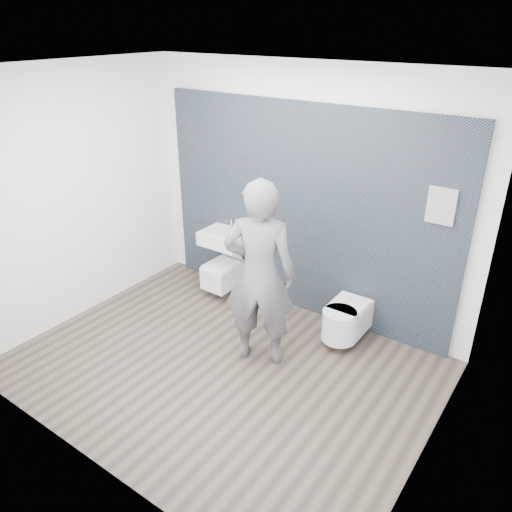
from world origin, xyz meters
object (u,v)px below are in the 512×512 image
Objects in this scene: toilet_rounded at (345,320)px; washbasin at (224,238)px; toilet_square at (223,273)px; visitor at (260,275)px.

washbasin is at bearing 176.20° from toilet_rounded.
washbasin is at bearing 90.00° from toilet_square.
toilet_rounded is at bearing -2.50° from toilet_square.
washbasin reaches higher than toilet_square.
toilet_square is at bearing -90.00° from washbasin.
toilet_rounded is (1.71, -0.11, -0.48)m from washbasin.
toilet_square is 1.71m from toilet_rounded.
toilet_square is (0.00, -0.04, -0.46)m from washbasin.
visitor is (-0.58, -0.76, 0.69)m from toilet_rounded.
visitor is at bearing -37.61° from washbasin.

